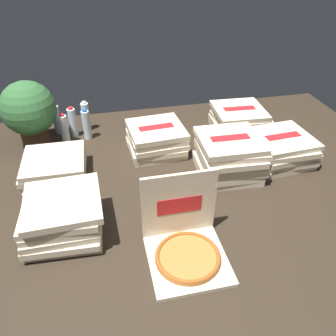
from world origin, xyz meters
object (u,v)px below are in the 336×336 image
object	(u,v)px
pizza_stack_right_near	(229,156)
pizza_stack_right_mid	(239,120)
pizza_stack_left_far	(280,148)
water_bottle_3	(65,130)
water_bottle_4	(87,125)
water_bottle_2	(57,120)
pizza_stack_center_near	(54,168)
pizza_stack_left_near	(63,216)
potted_plant	(29,111)
open_pizza_box	(185,244)
water_bottle_1	(86,117)
water_bottle_0	(73,122)
pizza_stack_right_far	(156,139)

from	to	relation	value
pizza_stack_right_near	pizza_stack_right_mid	world-z (taller)	pizza_stack_right_near
pizza_stack_right_near	pizza_stack_left_far	bearing A→B (deg)	9.17
pizza_stack_right_near	water_bottle_3	xyz separation A→B (m)	(-1.01, 0.60, -0.02)
water_bottle_3	water_bottle_4	distance (m)	0.16
water_bottle_2	pizza_stack_center_near	bearing A→B (deg)	-89.74
pizza_stack_right_mid	pizza_stack_left_near	size ratio (longest dim) A/B	0.99
water_bottle_2	potted_plant	bearing A→B (deg)	-133.01
open_pizza_box	pizza_stack_center_near	bearing A→B (deg)	129.24
pizza_stack_right_near	pizza_stack_left_near	world-z (taller)	pizza_stack_right_near
open_pizza_box	pizza_stack_right_mid	world-z (taller)	open_pizza_box
water_bottle_2	potted_plant	size ratio (longest dim) A/B	0.49
pizza_stack_left_far	potted_plant	world-z (taller)	potted_plant
pizza_stack_right_near	water_bottle_1	size ratio (longest dim) A/B	1.75
pizza_stack_left_near	pizza_stack_right_mid	bearing A→B (deg)	32.69
water_bottle_0	pizza_stack_right_mid	bearing A→B (deg)	-8.77
pizza_stack_right_far	water_bottle_3	bearing A→B (deg)	159.41
pizza_stack_left_far	pizza_stack_left_near	size ratio (longest dim) A/B	1.02
open_pizza_box	water_bottle_3	world-z (taller)	open_pizza_box
pizza_stack_right_mid	open_pizza_box	bearing A→B (deg)	-123.26
pizza_stack_right_near	pizza_stack_left_near	bearing A→B (deg)	-162.71
pizza_stack_right_far	water_bottle_3	world-z (taller)	water_bottle_3
open_pizza_box	potted_plant	distance (m)	1.44
pizza_stack_center_near	water_bottle_0	world-z (taller)	water_bottle_0
open_pizza_box	pizza_stack_right_far	world-z (taller)	open_pizza_box
open_pizza_box	pizza_stack_left_far	xyz separation A→B (m)	(0.82, 0.64, 0.02)
pizza_stack_left_far	water_bottle_3	size ratio (longest dim) A/B	1.76
open_pizza_box	pizza_stack_right_near	bearing A→B (deg)	53.21
pizza_stack_right_near	water_bottle_4	world-z (taller)	pizza_stack_right_near
open_pizza_box	water_bottle_4	bearing A→B (deg)	108.87
water_bottle_0	pizza_stack_left_near	bearing A→B (deg)	-92.52
water_bottle_1	potted_plant	distance (m)	0.42
water_bottle_0	water_bottle_3	bearing A→B (deg)	-119.92
pizza_stack_right_far	water_bottle_4	distance (m)	0.54
water_bottle_0	potted_plant	distance (m)	0.32
pizza_stack_left_far	water_bottle_1	bearing A→B (deg)	150.12
pizza_stack_right_far	water_bottle_2	world-z (taller)	water_bottle_2
open_pizza_box	pizza_stack_right_near	xyz separation A→B (m)	(0.44, 0.58, 0.06)
water_bottle_4	potted_plant	world-z (taller)	potted_plant
pizza_stack_right_near	potted_plant	xyz separation A→B (m)	(-1.21, 0.61, 0.14)
potted_plant	water_bottle_1	bearing A→B (deg)	23.94
water_bottle_1	pizza_stack_left_far	bearing A→B (deg)	-29.88
pizza_stack_left_near	water_bottle_0	bearing A→B (deg)	87.48
pizza_stack_right_near	open_pizza_box	bearing A→B (deg)	-126.79
pizza_stack_left_far	water_bottle_2	size ratio (longest dim) A/B	1.76
pizza_stack_center_near	pizza_stack_right_near	size ratio (longest dim) A/B	0.96
open_pizza_box	pizza_stack_left_near	distance (m)	0.62
water_bottle_2	water_bottle_0	bearing A→B (deg)	-32.24
pizza_stack_right_near	water_bottle_2	world-z (taller)	pizza_stack_right_near
open_pizza_box	water_bottle_4	size ratio (longest dim) A/B	1.65
water_bottle_2	water_bottle_3	distance (m)	0.18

